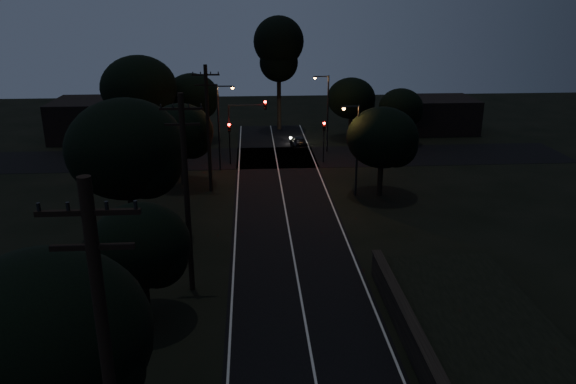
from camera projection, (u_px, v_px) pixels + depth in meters
road_surface at (282, 192)px, 47.11m from camera, size 60.00×70.00×0.03m
utility_pole_mid at (186, 192)px, 29.66m from camera, size 2.20×0.30×11.00m
utility_pole_far at (208, 127)px, 45.76m from camera, size 2.20×0.30×10.50m
tree_left_a at (52, 345)px, 17.21m from camera, size 6.61×6.61×8.36m
tree_left_b at (144, 248)px, 27.19m from camera, size 4.87×4.87×6.19m
tree_left_c at (130, 152)px, 35.69m from camera, size 7.59×7.59×9.59m
tree_left_d at (183, 133)px, 47.69m from camera, size 5.58×5.58×7.08m
tree_far_nw at (194, 98)px, 62.62m from camera, size 5.99×5.99×7.58m
tree_far_w at (142, 90)px, 57.99m from camera, size 7.82×7.82×9.97m
tree_far_ne at (353, 99)px, 63.92m from camera, size 5.49×5.49×6.94m
tree_far_e at (402, 108)px, 61.59m from camera, size 4.83×4.83×6.13m
tree_right_a at (385, 139)px, 44.92m from camera, size 5.76×5.76×7.32m
tall_pine at (279, 49)px, 66.48m from camera, size 5.96×5.96×13.54m
building_left at (99, 119)px, 64.79m from camera, size 10.00×8.00×4.40m
building_right at (435, 114)px, 68.36m from camera, size 9.00×7.00×4.00m
signal_left at (229, 136)px, 54.25m from camera, size 0.28×0.35×4.10m
signal_right at (324, 134)px, 54.84m from camera, size 0.28×0.35×4.10m
signal_mast at (247, 120)px, 53.86m from camera, size 3.70×0.35×6.25m
streetlight_a at (220, 122)px, 51.74m from camera, size 1.66×0.26×8.00m
streetlight_b at (326, 108)px, 58.07m from camera, size 1.66×0.26×8.00m
streetlight_c at (355, 144)px, 45.00m from camera, size 1.46×0.26×7.50m
car at (299, 142)px, 61.10m from camera, size 1.88×3.82×1.25m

